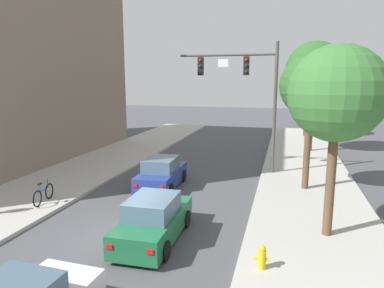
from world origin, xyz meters
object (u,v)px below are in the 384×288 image
(fire_hydrant, at_px, (262,257))
(street_tree_third, at_px, (315,70))
(traffic_signal_mast, at_px, (248,84))
(bicycle_leaning, at_px, (43,194))
(street_tree_nearest, at_px, (337,94))
(street_tree_second, at_px, (311,86))
(car_following_green, at_px, (154,220))
(car_lead_blue, at_px, (162,174))
(street_tree_farthest, at_px, (308,78))

(fire_hydrant, distance_m, street_tree_third, 19.38)
(traffic_signal_mast, bearing_deg, bicycle_leaning, -135.55)
(street_tree_nearest, bearing_deg, bicycle_leaning, 179.09)
(fire_hydrant, xyz_separation_m, street_tree_third, (2.42, 18.36, 5.71))
(street_tree_nearest, bearing_deg, street_tree_second, 95.13)
(traffic_signal_mast, distance_m, fire_hydrant, 12.12)
(car_following_green, bearing_deg, bicycle_leaning, 162.55)
(fire_hydrant, bearing_deg, car_lead_blue, 128.70)
(street_tree_second, bearing_deg, traffic_signal_mast, 140.65)
(traffic_signal_mast, xyz_separation_m, street_tree_second, (3.30, -2.70, -0.07))
(traffic_signal_mast, distance_m, street_tree_second, 4.27)
(car_lead_blue, bearing_deg, street_tree_nearest, -28.11)
(car_following_green, distance_m, street_tree_third, 19.06)
(traffic_signal_mast, relative_size, street_tree_third, 0.91)
(traffic_signal_mast, relative_size, street_tree_farthest, 1.02)
(fire_hydrant, distance_m, street_tree_farthest, 26.40)
(street_tree_nearest, relative_size, street_tree_farthest, 0.89)
(traffic_signal_mast, bearing_deg, street_tree_farthest, 74.53)
(car_following_green, relative_size, bicycle_leaning, 2.44)
(bicycle_leaning, xyz_separation_m, street_tree_second, (11.37, 5.21, 4.69))
(fire_hydrant, bearing_deg, street_tree_second, 79.15)
(street_tree_nearest, bearing_deg, street_tree_farthest, 89.24)
(fire_hydrant, xyz_separation_m, street_tree_farthest, (2.38, 25.77, 5.21))
(car_lead_blue, bearing_deg, street_tree_farthest, 66.94)
(car_lead_blue, distance_m, street_tree_third, 14.96)
(street_tree_second, distance_m, street_tree_third, 10.15)
(traffic_signal_mast, bearing_deg, street_tree_nearest, -64.97)
(traffic_signal_mast, relative_size, fire_hydrant, 10.42)
(bicycle_leaning, relative_size, street_tree_nearest, 0.27)
(car_following_green, distance_m, street_tree_farthest, 25.82)
(street_tree_farthest, bearing_deg, car_following_green, -104.12)
(fire_hydrant, xyz_separation_m, street_tree_second, (1.59, 8.29, 4.72))
(street_tree_third, distance_m, street_tree_farthest, 7.43)
(car_following_green, xyz_separation_m, street_tree_third, (6.22, 17.16, 5.50))
(street_tree_third, bearing_deg, car_following_green, -109.93)
(car_following_green, bearing_deg, car_lead_blue, 107.33)
(fire_hydrant, height_order, street_tree_nearest, street_tree_nearest)
(car_following_green, distance_m, bicycle_leaning, 6.27)
(street_tree_nearest, height_order, street_tree_farthest, street_tree_farthest)
(car_lead_blue, height_order, street_tree_third, street_tree_third)
(bicycle_leaning, bearing_deg, street_tree_nearest, -0.91)
(street_tree_third, bearing_deg, car_lead_blue, -125.25)
(car_following_green, height_order, street_tree_second, street_tree_second)
(car_lead_blue, xyz_separation_m, street_tree_farthest, (7.99, 18.77, 4.99))
(street_tree_second, distance_m, street_tree_farthest, 17.50)
(car_following_green, distance_m, fire_hydrant, 3.99)
(street_tree_third, bearing_deg, fire_hydrant, -97.50)
(car_lead_blue, xyz_separation_m, street_tree_nearest, (7.68, -4.10, 4.35))
(traffic_signal_mast, height_order, street_tree_farthest, traffic_signal_mast)
(car_following_green, xyz_separation_m, street_tree_second, (5.39, 7.09, 4.51))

